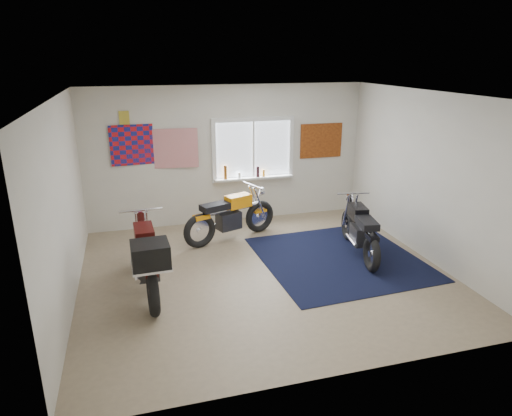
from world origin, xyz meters
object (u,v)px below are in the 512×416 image
object	(u,v)px
navy_rug	(339,258)
yellow_triumph	(230,217)
maroon_tourer	(147,259)
black_chrome_bike	(360,231)

from	to	relation	value
navy_rug	yellow_triumph	world-z (taller)	yellow_triumph
yellow_triumph	maroon_tourer	size ratio (longest dim) A/B	0.88
black_chrome_bike	maroon_tourer	world-z (taller)	maroon_tourer
navy_rug	maroon_tourer	world-z (taller)	maroon_tourer
navy_rug	maroon_tourer	size ratio (longest dim) A/B	1.25
yellow_triumph	navy_rug	bearing A→B (deg)	-60.60
maroon_tourer	yellow_triumph	bearing A→B (deg)	-44.66
yellow_triumph	black_chrome_bike	distance (m)	2.30
navy_rug	black_chrome_bike	distance (m)	0.58
yellow_triumph	black_chrome_bike	xyz separation A→B (m)	(1.94, -1.24, -0.01)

